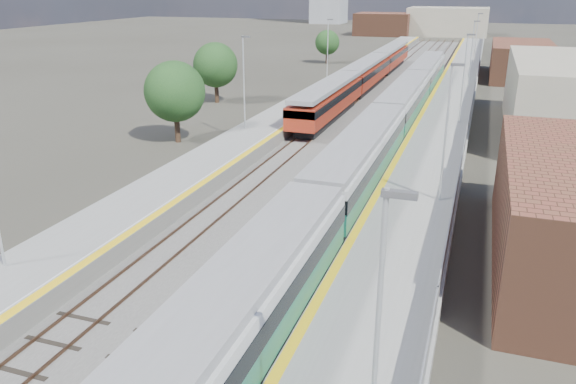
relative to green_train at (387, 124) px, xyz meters
The scene contains 10 objects.
ground 15.76m from the green_train, 95.51° to the left, with size 320.00×320.00×0.00m, color #47443A.
ballast_bed 18.55m from the green_train, 101.74° to the left, with size 10.50×155.00×0.06m, color #565451.
tracks 20.07m from the green_train, 99.08° to the left, with size 8.96×160.00×0.17m.
platform_right 18.50m from the green_train, 78.16° to the left, with size 4.70×155.00×8.52m.
platform_left 20.95m from the green_train, 120.33° to the left, with size 4.30×155.00×8.52m.
green_train is the anchor object (origin of this frame).
red_train 28.08m from the green_train, 104.43° to the left, with size 2.72×55.25×3.44m.
tree_a 17.09m from the green_train, behind, with size 4.91×4.91×6.65m.
tree_b 24.98m from the green_train, 147.49° to the left, with size 4.83×4.83×6.54m.
tree_c 53.17m from the green_train, 110.17° to the left, with size 4.02×4.02×5.44m.
Camera 1 is at (8.10, -8.22, 12.17)m, focal length 35.00 mm.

